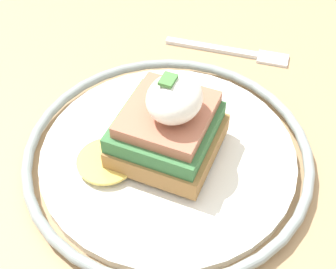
{
  "coord_description": "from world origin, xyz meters",
  "views": [
    {
      "loc": [
        0.28,
        0.12,
        1.1
      ],
      "look_at": [
        0.02,
        0.01,
        0.78
      ],
      "focal_mm": 50.0,
      "sensor_mm": 36.0,
      "label": 1
    }
  ],
  "objects": [
    {
      "name": "sandwich",
      "position": [
        0.02,
        0.01,
        0.8
      ],
      "size": [
        0.11,
        0.12,
        0.09
      ],
      "color": "#9E703D",
      "rests_on": "plate"
    },
    {
      "name": "fork",
      "position": [
        -0.17,
        0.02,
        0.75
      ],
      "size": [
        0.03,
        0.15,
        0.0
      ],
      "color": "silver",
      "rests_on": "dining_table"
    },
    {
      "name": "plate",
      "position": [
        0.02,
        0.01,
        0.76
      ],
      "size": [
        0.28,
        0.28,
        0.02
      ],
      "color": "silver",
      "rests_on": "dining_table"
    },
    {
      "name": "dining_table",
      "position": [
        0.0,
        0.0,
        0.63
      ],
      "size": [
        0.88,
        0.87,
        0.75
      ],
      "color": "tan",
      "rests_on": "ground_plane"
    }
  ]
}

